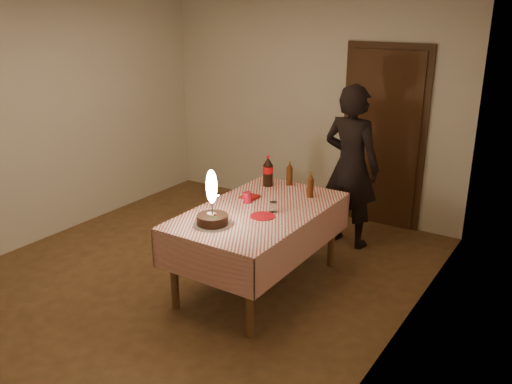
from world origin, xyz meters
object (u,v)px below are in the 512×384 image
Objects in this scene: red_plate at (263,216)px; amber_bottle_left at (289,174)px; photographer at (351,166)px; clear_cup at (273,207)px; dining_table at (259,220)px; birthday_cake at (212,211)px; cola_bottle at (268,171)px; red_cup at (247,198)px; amber_bottle_right at (310,185)px.

red_plate is 0.86× the size of amber_bottle_left.
red_plate is at bearing -96.66° from photographer.
dining_table is at bearing -170.85° from clear_cup.
birthday_cake is 0.47m from red_plate.
photographer is at bearing 83.34° from red_plate.
amber_bottle_left is at bearing 98.93° from dining_table.
photographer reaches higher than red_plate.
red_plate is 0.86m from cola_bottle.
cola_bottle is 0.18× the size of photographer.
amber_bottle_left is (0.17, 0.15, -0.03)m from cola_bottle.
cola_bottle is at bearing -128.11° from photographer.
dining_table is at bearing -64.97° from cola_bottle.
red_cup is at bearing -110.77° from photographer.
red_cup is 1.36m from photographer.
amber_bottle_right is at bearing 47.48° from red_cup.
clear_cup is 0.78m from amber_bottle_left.
amber_bottle_right is at bearing -7.61° from cola_bottle.
birthday_cake is 2.18× the size of red_plate.
dining_table is at bearing -81.07° from amber_bottle_left.
red_plate is 0.12× the size of photographer.
amber_bottle_right is (0.52, -0.07, -0.03)m from cola_bottle.
cola_bottle reaches higher than amber_bottle_left.
dining_table is 0.21m from red_plate.
clear_cup is 0.35× the size of amber_bottle_left.
cola_bottle is at bearing 172.39° from amber_bottle_right.
photographer reaches higher than cola_bottle.
photographer is (0.30, 1.35, 0.22)m from dining_table.
amber_bottle_left is at bearing 105.14° from red_plate.
red_plate is 0.69m from amber_bottle_right.
amber_bottle_left is (-0.26, 0.74, 0.07)m from clear_cup.
amber_bottle_left is at bearing 109.18° from clear_cup.
birthday_cake is at bearing -104.94° from dining_table.
red_plate is (0.12, -0.13, 0.11)m from dining_table.
amber_bottle_right reaches higher than dining_table.
photographer is at bearing 51.89° from cola_bottle.
red_cup is at bearing -95.60° from amber_bottle_left.
photographer is at bearing 77.69° from dining_table.
red_cup reaches higher than red_plate.
red_cup is 0.39× the size of amber_bottle_left.
red_plate is at bearing -99.34° from amber_bottle_right.
birthday_cake is at bearing -85.35° from red_cup.
birthday_cake is 0.60m from red_cup.
cola_bottle reaches higher than red_cup.
red_cup is 0.39× the size of amber_bottle_right.
clear_cup is 0.28× the size of cola_bottle.
dining_table is 0.57m from birthday_cake.
red_cup is at bearing 144.40° from red_plate.
dining_table is 6.75× the size of amber_bottle_right.
red_plate reaches higher than dining_table.
photographer is at bearing 76.96° from birthday_cake.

